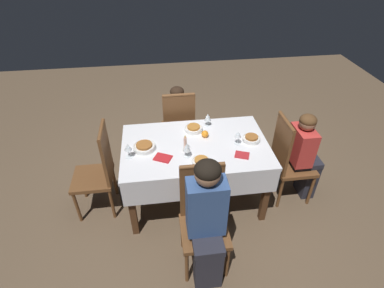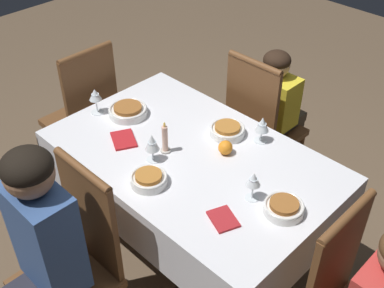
{
  "view_description": "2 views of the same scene",
  "coord_description": "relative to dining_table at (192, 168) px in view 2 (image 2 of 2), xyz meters",
  "views": [
    {
      "loc": [
        0.34,
        2.31,
        2.49
      ],
      "look_at": [
        0.04,
        0.04,
        0.78
      ],
      "focal_mm": 28.0,
      "sensor_mm": 36.0,
      "label": 1
    },
    {
      "loc": [
        -1.3,
        1.32,
        2.23
      ],
      "look_at": [
        -0.07,
        0.07,
        0.88
      ],
      "focal_mm": 45.0,
      "sensor_mm": 36.0,
      "label": 2
    }
  ],
  "objects": [
    {
      "name": "bowl_north",
      "position": [
        -0.01,
        0.29,
        0.12
      ],
      "size": [
        0.17,
        0.17,
        0.06
      ],
      "color": "white",
      "rests_on": "dining_table"
    },
    {
      "name": "chair_east",
      "position": [
        0.96,
        -0.01,
        -0.12
      ],
      "size": [
        0.4,
        0.39,
        1.0
      ],
      "rotation": [
        0.0,
        0.0,
        1.57
      ],
      "color": "brown",
      "rests_on": "ground_plane"
    },
    {
      "name": "napkin_red_folded",
      "position": [
        0.32,
        0.17,
        0.1
      ],
      "size": [
        0.19,
        0.17,
        0.01
      ],
      "rotation": [
        0.0,
        0.0,
        -0.47
      ],
      "color": "red",
      "rests_on": "dining_table"
    },
    {
      "name": "person_child_yellow",
      "position": [
        0.1,
        -0.87,
        -0.11
      ],
      "size": [
        0.3,
        0.33,
        0.97
      ],
      "color": "#4C4233",
      "rests_on": "ground_plane"
    },
    {
      "name": "person_adult_denim",
      "position": [
        0.03,
        0.85,
        0.03
      ],
      "size": [
        0.3,
        0.34,
        1.19
      ],
      "rotation": [
        0.0,
        0.0,
        3.14
      ],
      "color": "#282833",
      "rests_on": "ground_plane"
    },
    {
      "name": "ground_plane",
      "position": [
        0.0,
        0.0,
        -0.64
      ],
      "size": [
        8.0,
        8.0,
        0.0
      ],
      "primitive_type": "plane",
      "color": "brown"
    },
    {
      "name": "dining_table",
      "position": [
        0.0,
        0.0,
        0.0
      ],
      "size": [
        1.43,
        0.9,
        0.74
      ],
      "color": "silver",
      "rests_on": "ground_plane"
    },
    {
      "name": "wine_glass_west",
      "position": [
        -0.41,
        0.04,
        0.2
      ],
      "size": [
        0.06,
        0.06,
        0.15
      ],
      "color": "white",
      "rests_on": "dining_table"
    },
    {
      "name": "bowl_west",
      "position": [
        -0.56,
        0.01,
        0.12
      ],
      "size": [
        0.17,
        0.17,
        0.06
      ],
      "color": "white",
      "rests_on": "dining_table"
    },
    {
      "name": "napkin_spare_side",
      "position": [
        -0.41,
        0.22,
        0.1
      ],
      "size": [
        0.16,
        0.14,
        0.01
      ],
      "rotation": [
        0.0,
        0.0,
        -0.38
      ],
      "color": "#AD2328",
      "rests_on": "dining_table"
    },
    {
      "name": "orange_fruit",
      "position": [
        -0.11,
        -0.12,
        0.13
      ],
      "size": [
        0.07,
        0.07,
        0.07
      ],
      "primitive_type": "sphere",
      "color": "orange",
      "rests_on": "dining_table"
    },
    {
      "name": "wine_glass_north",
      "position": [
        0.1,
        0.17,
        0.2
      ],
      "size": [
        0.07,
        0.07,
        0.15
      ],
      "color": "white",
      "rests_on": "dining_table"
    },
    {
      "name": "chair_south",
      "position": [
        0.1,
        -0.69,
        -0.12
      ],
      "size": [
        0.39,
        0.4,
        1.0
      ],
      "color": "brown",
      "rests_on": "ground_plane"
    },
    {
      "name": "chair_north",
      "position": [
        0.03,
        0.69,
        -0.12
      ],
      "size": [
        0.39,
        0.4,
        1.0
      ],
      "rotation": [
        0.0,
        0.0,
        3.14
      ],
      "color": "brown",
      "rests_on": "ground_plane"
    },
    {
      "name": "wine_glass_south",
      "position": [
        -0.18,
        -0.32,
        0.19
      ],
      "size": [
        0.07,
        0.07,
        0.15
      ],
      "color": "white",
      "rests_on": "dining_table"
    },
    {
      "name": "bowl_south",
      "position": [
        -0.02,
        -0.25,
        0.12
      ],
      "size": [
        0.18,
        0.18,
        0.06
      ],
      "color": "white",
      "rests_on": "dining_table"
    },
    {
      "name": "bowl_east",
      "position": [
        0.49,
        0.0,
        0.12
      ],
      "size": [
        0.21,
        0.21,
        0.06
      ],
      "color": "white",
      "rests_on": "dining_table"
    },
    {
      "name": "candle_centerpiece",
      "position": [
        0.11,
        0.08,
        0.16
      ],
      "size": [
        0.05,
        0.05,
        0.18
      ],
      "color": "beige",
      "rests_on": "dining_table"
    },
    {
      "name": "wine_glass_east",
      "position": [
        0.63,
        0.11,
        0.2
      ],
      "size": [
        0.07,
        0.07,
        0.15
      ],
      "color": "white",
      "rests_on": "dining_table"
    }
  ]
}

